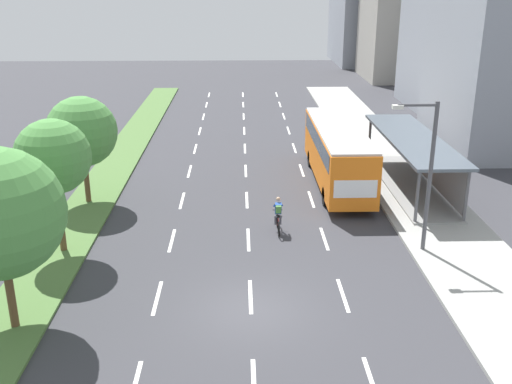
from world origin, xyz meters
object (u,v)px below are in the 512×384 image
object	(u,v)px
bus	(338,149)
cyclist	(278,216)
streetlight	(427,167)
bus_shelter	(416,157)
median_tree_second	(53,157)
median_tree_third	(82,132)

from	to	relation	value
bus	cyclist	world-z (taller)	bus
cyclist	streetlight	distance (m)	7.16
bus_shelter	median_tree_second	size ratio (longest dim) A/B	2.03
cyclist	median_tree_third	size ratio (longest dim) A/B	0.32
bus_shelter	cyclist	xyz separation A→B (m)	(-8.11, -5.94, -1.08)
bus	median_tree_third	size ratio (longest dim) A/B	2.02
cyclist	bus_shelter	bearing A→B (deg)	36.20
bus_shelter	median_tree_third	distance (m)	18.17
bus_shelter	median_tree_third	world-z (taller)	median_tree_third
cyclist	median_tree_third	world-z (taller)	median_tree_third
median_tree_second	bus	bearing A→B (deg)	33.57
cyclist	median_tree_second	size ratio (longest dim) A/B	0.31
bus	median_tree_second	xyz separation A→B (m)	(-13.34, -8.85, 2.25)
median_tree_third	streetlight	size ratio (longest dim) A/B	0.86
cyclist	median_tree_second	distance (m)	10.32
median_tree_third	bus_shelter	bearing A→B (deg)	5.89
median_tree_third	streetlight	distance (m)	17.12
median_tree_second	cyclist	bearing A→B (deg)	11.56
bus	streetlight	distance (m)	9.70
bus	streetlight	xyz separation A→B (m)	(2.17, -9.28, 1.82)
cyclist	median_tree_third	xyz separation A→B (m)	(-9.85, 4.09, 3.11)
bus_shelter	bus	xyz separation A→B (m)	(-4.28, 0.97, 0.20)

